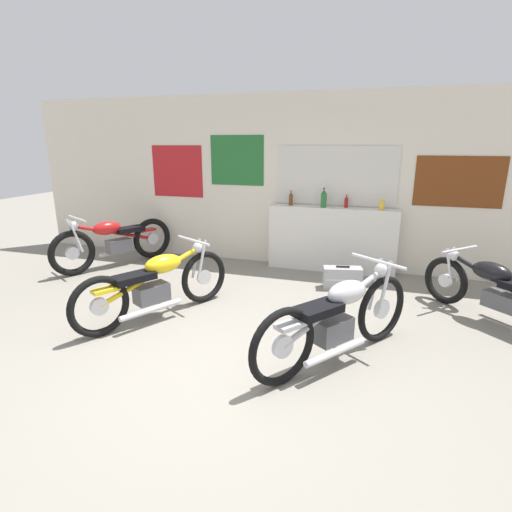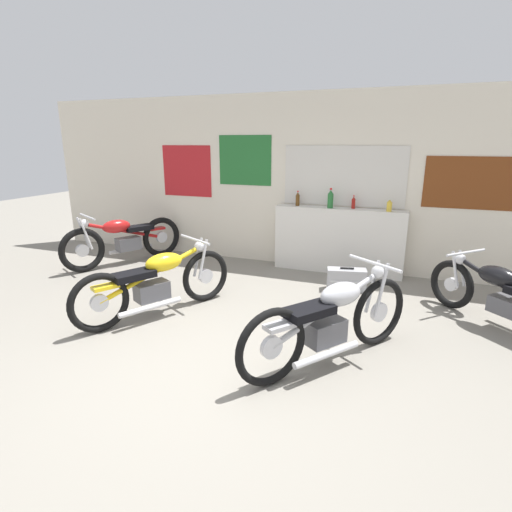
# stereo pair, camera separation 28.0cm
# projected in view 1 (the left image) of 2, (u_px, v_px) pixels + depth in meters

# --- Properties ---
(ground_plane) EXTENTS (24.00, 24.00, 0.00)m
(ground_plane) POSITION_uv_depth(u_px,v_px,m) (213.00, 371.00, 3.70)
(ground_plane) COLOR gray
(wall_back) EXTENTS (10.00, 0.07, 2.80)m
(wall_back) POSITION_uv_depth(u_px,v_px,m) (297.00, 182.00, 6.55)
(wall_back) COLOR beige
(wall_back) RESTS_ON ground_plane
(sill_counter) EXTENTS (2.04, 0.28, 1.04)m
(sill_counter) POSITION_uv_depth(u_px,v_px,m) (331.00, 239.00, 6.45)
(sill_counter) COLOR silver
(sill_counter) RESTS_ON ground_plane
(bottle_leftmost) EXTENTS (0.06, 0.06, 0.24)m
(bottle_leftmost) POSITION_uv_depth(u_px,v_px,m) (291.00, 199.00, 6.48)
(bottle_leftmost) COLOR #5B3814
(bottle_leftmost) RESTS_ON sill_counter
(bottle_left_center) EXTENTS (0.09, 0.09, 0.31)m
(bottle_left_center) POSITION_uv_depth(u_px,v_px,m) (324.00, 199.00, 6.27)
(bottle_left_center) COLOR #23662D
(bottle_left_center) RESTS_ON sill_counter
(bottle_center) EXTENTS (0.06, 0.06, 0.20)m
(bottle_center) POSITION_uv_depth(u_px,v_px,m) (346.00, 202.00, 6.27)
(bottle_center) COLOR maroon
(bottle_center) RESTS_ON sill_counter
(bottle_right_center) EXTENTS (0.08, 0.08, 0.19)m
(bottle_right_center) POSITION_uv_depth(u_px,v_px,m) (382.00, 205.00, 6.03)
(bottle_right_center) COLOR gold
(bottle_right_center) RESTS_ON sill_counter
(motorcycle_yellow) EXTENTS (1.09, 1.86, 0.87)m
(motorcycle_yellow) POSITION_uv_depth(u_px,v_px,m) (156.00, 284.00, 4.71)
(motorcycle_yellow) COLOR black
(motorcycle_yellow) RESTS_ON ground_plane
(motorcycle_red) EXTENTS (1.10, 1.93, 0.91)m
(motorcycle_red) POSITION_uv_depth(u_px,v_px,m) (115.00, 241.00, 6.70)
(motorcycle_red) COLOR black
(motorcycle_red) RESTS_ON ground_plane
(motorcycle_black) EXTENTS (1.47, 1.44, 0.78)m
(motorcycle_black) POSITION_uv_depth(u_px,v_px,m) (498.00, 291.00, 4.58)
(motorcycle_black) COLOR black
(motorcycle_black) RESTS_ON ground_plane
(motorcycle_silver) EXTENTS (1.28, 1.70, 0.92)m
(motorcycle_silver) POSITION_uv_depth(u_px,v_px,m) (338.00, 318.00, 3.77)
(motorcycle_silver) COLOR black
(motorcycle_silver) RESTS_ON ground_plane
(hard_case_silver) EXTENTS (0.58, 0.33, 0.33)m
(hard_case_silver) POSITION_uv_depth(u_px,v_px,m) (342.00, 278.00, 5.74)
(hard_case_silver) COLOR #9E9EA3
(hard_case_silver) RESTS_ON ground_plane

